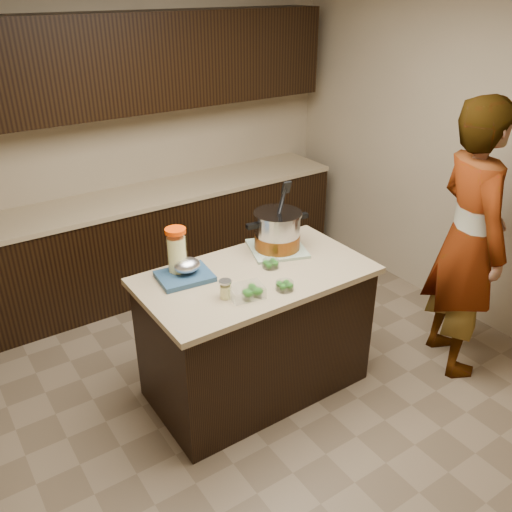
{
  "coord_description": "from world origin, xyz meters",
  "views": [
    {
      "loc": [
        -1.66,
        -2.46,
        2.54
      ],
      "look_at": [
        0.0,
        0.0,
        1.02
      ],
      "focal_mm": 38.0,
      "sensor_mm": 36.0,
      "label": 1
    }
  ],
  "objects": [
    {
      "name": "broccoli_tub_right",
      "position": [
        0.03,
        -0.26,
        0.92
      ],
      "size": [
        0.14,
        0.14,
        0.05
      ],
      "rotation": [
        0.0,
        0.0,
        0.35
      ],
      "color": "silver",
      "rests_on": "island"
    },
    {
      "name": "person",
      "position": [
        1.36,
        -0.54,
        0.97
      ],
      "size": [
        0.72,
        0.84,
        1.94
      ],
      "primitive_type": "imported",
      "rotation": [
        0.0,
        0.0,
        1.14
      ],
      "color": "gray",
      "rests_on": "ground"
    },
    {
      "name": "back_cabinets",
      "position": [
        0.0,
        1.74,
        0.94
      ],
      "size": [
        3.6,
        0.63,
        2.33
      ],
      "color": "black",
      "rests_on": "ground"
    },
    {
      "name": "mason_jar",
      "position": [
        -0.31,
        -0.15,
        0.95
      ],
      "size": [
        0.09,
        0.09,
        0.12
      ],
      "rotation": [
        0.0,
        0.0,
        0.25
      ],
      "color": "#F7F397",
      "rests_on": "island"
    },
    {
      "name": "dish_towel",
      "position": [
        0.3,
        0.19,
        0.91
      ],
      "size": [
        0.46,
        0.46,
        0.02
      ],
      "primitive_type": "cube",
      "rotation": [
        0.0,
        0.0,
        -0.34
      ],
      "color": "#567F56",
      "rests_on": "island"
    },
    {
      "name": "broccoli_tub_left",
      "position": [
        0.12,
        0.01,
        0.92
      ],
      "size": [
        0.13,
        0.13,
        0.05
      ],
      "rotation": [
        0.0,
        0.0,
        0.3
      ],
      "color": "silver",
      "rests_on": "island"
    },
    {
      "name": "stock_pot",
      "position": [
        0.3,
        0.19,
        1.03
      ],
      "size": [
        0.46,
        0.36,
        0.46
      ],
      "rotation": [
        0.0,
        0.0,
        -0.13
      ],
      "color": "#B7B7BC",
      "rests_on": "dish_towel"
    },
    {
      "name": "room_shell",
      "position": [
        0.0,
        0.0,
        1.71
      ],
      "size": [
        4.04,
        4.04,
        2.72
      ],
      "color": "tan",
      "rests_on": "ground"
    },
    {
      "name": "lemonade_pitcher",
      "position": [
        -0.41,
        0.25,
        1.05
      ],
      "size": [
        0.16,
        0.16,
        0.31
      ],
      "rotation": [
        0.0,
        0.0,
        0.3
      ],
      "color": "#F7F397",
      "rests_on": "island"
    },
    {
      "name": "island",
      "position": [
        0.0,
        0.0,
        0.45
      ],
      "size": [
        1.46,
        0.81,
        0.9
      ],
      "color": "black",
      "rests_on": "ground"
    },
    {
      "name": "broccoli_tub_rect",
      "position": [
        -0.2,
        -0.2,
        0.93
      ],
      "size": [
        0.22,
        0.17,
        0.07
      ],
      "rotation": [
        0.0,
        0.0,
        -0.19
      ],
      "color": "silver",
      "rests_on": "island"
    },
    {
      "name": "blue_tray",
      "position": [
        -0.39,
        0.19,
        0.94
      ],
      "size": [
        0.35,
        0.29,
        0.12
      ],
      "rotation": [
        0.0,
        0.0,
        -0.11
      ],
      "color": "navy",
      "rests_on": "island"
    },
    {
      "name": "ground_plane",
      "position": [
        0.0,
        0.0,
        0.0
      ],
      "size": [
        4.0,
        4.0,
        0.0
      ],
      "primitive_type": "plane",
      "color": "brown",
      "rests_on": "ground"
    }
  ]
}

